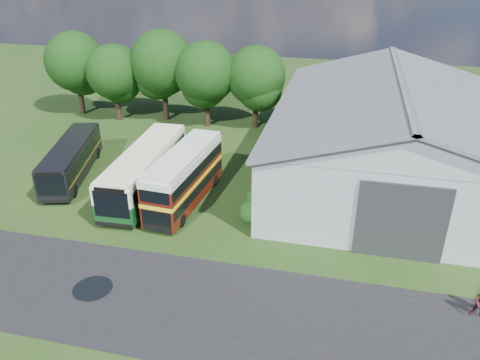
% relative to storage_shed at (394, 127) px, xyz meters
% --- Properties ---
extents(ground, '(120.00, 120.00, 0.00)m').
position_rel_storage_shed_xyz_m(ground, '(-15.00, -15.98, -4.17)').
color(ground, '#193410').
rests_on(ground, ground).
extents(asphalt_road, '(60.00, 8.00, 0.02)m').
position_rel_storage_shed_xyz_m(asphalt_road, '(-12.00, -18.98, -4.17)').
color(asphalt_road, black).
rests_on(asphalt_road, ground).
extents(puddle, '(2.20, 2.20, 0.01)m').
position_rel_storage_shed_xyz_m(puddle, '(-16.50, -18.98, -4.17)').
color(puddle, black).
rests_on(puddle, ground).
extents(storage_shed, '(18.80, 24.80, 8.15)m').
position_rel_storage_shed_xyz_m(storage_shed, '(0.00, 0.00, 0.00)').
color(storage_shed, gray).
rests_on(storage_shed, ground).
extents(tree_left_a, '(6.46, 6.46, 9.12)m').
position_rel_storage_shed_xyz_m(tree_left_a, '(-33.00, 8.52, 1.71)').
color(tree_left_a, black).
rests_on(tree_left_a, ground).
extents(tree_left_b, '(5.78, 5.78, 8.16)m').
position_rel_storage_shed_xyz_m(tree_left_b, '(-28.00, 7.52, 1.09)').
color(tree_left_b, black).
rests_on(tree_left_b, ground).
extents(tree_mid, '(6.80, 6.80, 9.60)m').
position_rel_storage_shed_xyz_m(tree_mid, '(-23.00, 8.82, 2.02)').
color(tree_mid, black).
rests_on(tree_mid, ground).
extents(tree_right_a, '(6.26, 6.26, 8.83)m').
position_rel_storage_shed_xyz_m(tree_right_a, '(-18.00, 7.82, 1.52)').
color(tree_right_a, black).
rests_on(tree_right_a, ground).
extents(tree_right_b, '(5.98, 5.98, 8.45)m').
position_rel_storage_shed_xyz_m(tree_right_b, '(-13.00, 8.62, 1.27)').
color(tree_right_b, black).
rests_on(tree_right_b, ground).
extents(shrub_front, '(1.70, 1.70, 1.70)m').
position_rel_storage_shed_xyz_m(shrub_front, '(-9.40, -9.98, -4.17)').
color(shrub_front, '#194714').
rests_on(shrub_front, ground).
extents(shrub_mid, '(1.60, 1.60, 1.60)m').
position_rel_storage_shed_xyz_m(shrub_mid, '(-9.40, -7.98, -4.17)').
color(shrub_mid, '#194714').
rests_on(shrub_mid, ground).
extents(shrub_back, '(1.80, 1.80, 1.80)m').
position_rel_storage_shed_xyz_m(shrub_back, '(-9.40, -5.98, -4.17)').
color(shrub_back, '#194714').
rests_on(shrub_back, ground).
extents(bus_green_single, '(3.35, 12.26, 3.35)m').
position_rel_storage_shed_xyz_m(bus_green_single, '(-18.30, -7.27, -2.38)').
color(bus_green_single, black).
rests_on(bus_green_single, ground).
extents(bus_maroon_double, '(3.07, 9.58, 4.05)m').
position_rel_storage_shed_xyz_m(bus_maroon_double, '(-14.70, -8.45, -2.14)').
color(bus_maroon_double, black).
rests_on(bus_maroon_double, ground).
extents(bus_dark_single, '(5.05, 10.59, 2.85)m').
position_rel_storage_shed_xyz_m(bus_dark_single, '(-25.21, -6.35, -2.65)').
color(bus_dark_single, black).
rests_on(bus_dark_single, ground).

